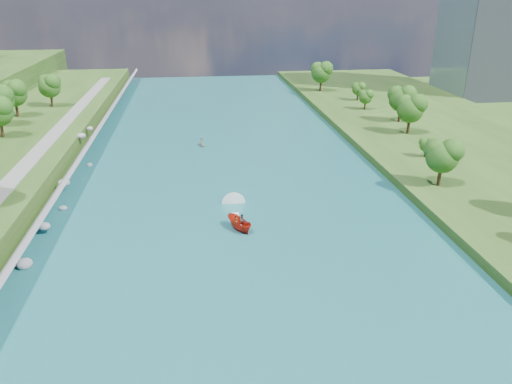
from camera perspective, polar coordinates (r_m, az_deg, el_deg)
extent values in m
plane|color=#2D5119|center=(57.67, -1.40, -9.36)|extent=(260.00, 260.00, 0.00)
cube|color=#1B6267|center=(75.37, -2.97, -1.42)|extent=(55.00, 240.00, 0.10)
cube|color=slate|center=(77.45, -22.43, -1.09)|extent=(3.54, 236.00, 4.05)
ellipsoid|color=gray|center=(64.57, -24.94, -7.46)|extent=(1.79, 1.93, 1.28)
ellipsoid|color=gray|center=(71.66, -23.02, -3.64)|extent=(1.48, 1.42, 1.07)
ellipsoid|color=gray|center=(78.84, -21.20, -1.72)|extent=(1.24, 1.05, 0.72)
ellipsoid|color=gray|center=(85.25, -21.09, 0.98)|extent=(1.88, 1.59, 1.25)
ellipsoid|color=gray|center=(96.69, -18.49, 2.95)|extent=(1.01, 1.00, 0.79)
ellipsoid|color=gray|center=(104.54, -19.36, 6.08)|extent=(1.75, 1.55, 1.17)
ellipsoid|color=gray|center=(111.52, -18.45, 6.89)|extent=(1.34, 1.30, 0.94)
ellipsoid|color=#2D5015|center=(117.85, -27.22, 9.16)|extent=(6.04, 6.04, 10.07)
ellipsoid|color=#2D5015|center=(125.12, -25.91, 9.95)|extent=(5.89, 5.89, 9.81)
ellipsoid|color=#2D5015|center=(132.96, -22.51, 10.98)|extent=(5.60, 5.60, 9.33)
ellipsoid|color=#2D5015|center=(82.36, 20.50, 3.65)|extent=(5.38, 5.38, 8.97)
ellipsoid|color=#2D5015|center=(96.68, 18.88, 5.04)|extent=(2.61, 2.61, 4.35)
ellipsoid|color=#2D5015|center=(111.34, 17.22, 8.89)|extent=(5.98, 5.98, 9.96)
ellipsoid|color=#2D5015|center=(121.44, 16.24, 10.02)|extent=(5.93, 5.93, 9.89)
ellipsoid|color=#2D5015|center=(132.55, 12.41, 10.47)|extent=(3.60, 3.60, 5.99)
ellipsoid|color=#2D5015|center=(143.49, 11.59, 11.40)|extent=(3.58, 3.58, 5.97)
ellipsoid|color=#2D5015|center=(155.11, 7.46, 13.25)|extent=(6.22, 6.22, 10.36)
imported|color=red|center=(67.09, -1.95, -3.60)|extent=(3.82, 4.98, 1.82)
imported|color=#66605B|center=(66.55, -2.27, -3.49)|extent=(0.70, 0.50, 1.83)
imported|color=#66605B|center=(67.47, -1.57, -3.21)|extent=(0.79, 0.61, 1.61)
cube|color=white|center=(70.17, -2.17, -3.19)|extent=(0.90, 5.00, 0.06)
imported|color=gray|center=(104.28, -6.21, 5.42)|extent=(2.31, 2.90, 0.54)
imported|color=#66605B|center=(104.09, -6.23, 5.78)|extent=(0.78, 0.61, 1.40)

